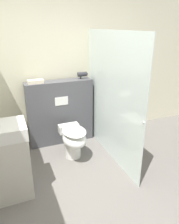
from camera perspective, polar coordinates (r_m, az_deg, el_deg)
ground_plane at (r=2.82m, az=3.94°, el=-22.62°), size 12.00×12.00×0.00m
wall_back at (r=3.84m, az=-7.79°, el=10.79°), size 8.00×0.06×2.50m
partition_panel at (r=3.83m, az=-7.61°, el=-0.07°), size 1.12×0.25×1.11m
shower_glass at (r=3.26m, az=5.63°, el=3.59°), size 0.04×1.76×1.91m
toilet at (r=3.41m, az=-4.23°, el=-7.19°), size 0.35×0.61×0.51m
sink_vanity at (r=2.81m, az=-21.24°, el=-12.00°), size 0.57×0.43×1.09m
hair_drier at (r=3.77m, az=-1.78°, el=9.82°), size 0.19×0.08×0.12m
folded_towel at (r=3.57m, az=-13.91°, el=7.74°), size 0.25×0.13×0.05m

